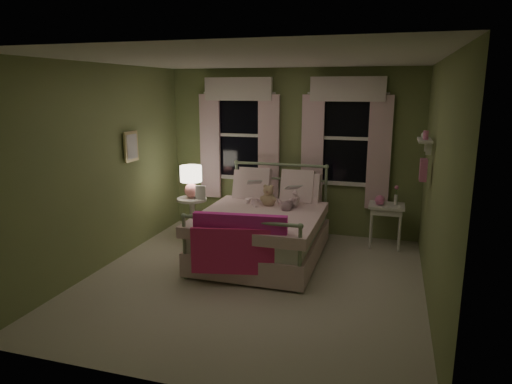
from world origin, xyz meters
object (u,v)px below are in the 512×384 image
(child_right, at_px, (291,184))
(nightstand_right, at_px, (386,211))
(teddy_bear, at_px, (268,197))
(bed, at_px, (263,230))
(nightstand_left, at_px, (192,213))
(child_left, at_px, (253,185))
(table_lamp, at_px, (191,179))

(child_right, relative_size, nightstand_right, 1.25)
(teddy_bear, bearing_deg, bed, -90.00)
(nightstand_left, bearing_deg, nightstand_right, 8.89)
(child_left, distance_m, nightstand_left, 1.11)
(nightstand_right, bearing_deg, child_right, -160.62)
(child_left, relative_size, child_right, 0.89)
(bed, relative_size, teddy_bear, 6.33)
(bed, xyz_separation_m, child_right, (0.28, 0.42, 0.58))
(teddy_bear, bearing_deg, table_lamp, 172.09)
(bed, height_order, teddy_bear, bed)
(child_left, relative_size, table_lamp, 1.45)
(child_right, distance_m, nightstand_right, 1.47)
(child_right, xyz_separation_m, nightstand_right, (1.33, 0.47, -0.42))
(child_right, distance_m, teddy_bear, 0.37)
(table_lamp, xyz_separation_m, nightstand_right, (2.87, 0.45, -0.40))
(nightstand_left, relative_size, nightstand_right, 1.02)
(bed, bearing_deg, nightstand_right, 28.93)
(child_right, distance_m, table_lamp, 1.55)
(child_right, xyz_separation_m, table_lamp, (-1.55, 0.02, -0.01))
(teddy_bear, distance_m, nightstand_right, 1.74)
(child_right, distance_m, nightstand_left, 1.64)
(child_right, relative_size, table_lamp, 1.63)
(bed, bearing_deg, child_right, 56.40)
(child_left, bearing_deg, nightstand_right, 168.99)
(table_lamp, bearing_deg, bed, -19.12)
(bed, relative_size, child_left, 2.86)
(nightstand_left, bearing_deg, child_right, -0.65)
(nightstand_left, distance_m, table_lamp, 0.54)
(child_right, bearing_deg, nightstand_left, -0.57)
(nightstand_right, bearing_deg, child_left, -166.11)
(nightstand_left, bearing_deg, child_left, -1.01)
(table_lamp, distance_m, nightstand_right, 2.93)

